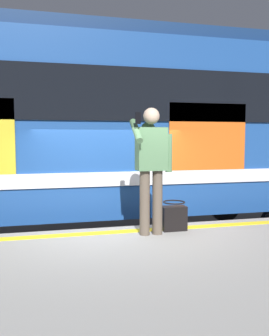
# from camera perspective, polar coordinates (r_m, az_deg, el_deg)

# --- Properties ---
(ground_plane) EXTENTS (24.59, 24.59, 0.00)m
(ground_plane) POSITION_cam_1_polar(r_m,az_deg,el_deg) (5.74, -2.60, -19.46)
(ground_plane) COLOR #4C4742
(safety_line) EXTENTS (13.89, 0.16, 0.01)m
(safety_line) POSITION_cam_1_polar(r_m,az_deg,el_deg) (5.11, -1.98, -10.10)
(safety_line) COLOR yellow
(safety_line) RESTS_ON platform
(track_rail_near) EXTENTS (18.42, 0.08, 0.16)m
(track_rail_near) POSITION_cam_1_polar(r_m,az_deg,el_deg) (7.07, -5.00, -14.02)
(track_rail_near) COLOR slate
(track_rail_near) RESTS_ON ground
(track_rail_far) EXTENTS (18.42, 0.08, 0.16)m
(track_rail_far) POSITION_cam_1_polar(r_m,az_deg,el_deg) (8.43, -6.52, -10.91)
(track_rail_far) COLOR slate
(track_rail_far) RESTS_ON ground
(train_carriage) EXTENTS (11.51, 2.82, 4.21)m
(train_carriage) POSITION_cam_1_polar(r_m,az_deg,el_deg) (7.38, -7.65, 6.98)
(train_carriage) COLOR #1E478C
(train_carriage) RESTS_ON ground
(passenger) EXTENTS (0.57, 0.55, 1.72)m
(passenger) POSITION_cam_1_polar(r_m,az_deg,el_deg) (4.83, 2.68, 1.27)
(passenger) COLOR brown
(passenger) RESTS_ON platform
(handbag) EXTENTS (0.35, 0.32, 0.42)m
(handbag) POSITION_cam_1_polar(r_m,az_deg,el_deg) (5.18, 6.30, -7.77)
(handbag) COLOR black
(handbag) RESTS_ON platform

